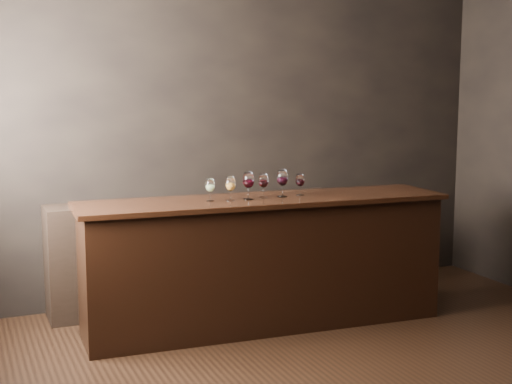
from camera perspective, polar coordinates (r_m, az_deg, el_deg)
name	(u,v)px	position (r m, az deg, el deg)	size (l,w,h in m)	color
ground	(359,383)	(4.72, 8.23, -14.90)	(5.00, 5.00, 0.00)	black
room_shell	(322,95)	(4.32, 5.28, 7.71)	(5.02, 4.52, 2.81)	black
bar_counter	(264,264)	(5.59, 0.67, -5.81)	(2.80, 0.61, 0.98)	black
bar_top	(264,200)	(5.49, 0.68, -0.67)	(2.89, 0.67, 0.04)	black
back_bar_shelf	(199,251)	(6.19, -4.58, -4.75)	(2.55, 0.40, 0.92)	black
glass_white	(210,186)	(5.34, -3.69, 0.50)	(0.07, 0.07, 0.17)	white
glass_amber	(231,184)	(5.35, -2.05, 0.62)	(0.08, 0.08, 0.18)	white
glass_red_a	(248,181)	(5.40, -0.61, 0.91)	(0.09, 0.09, 0.21)	white
glass_red_b	(263,181)	(5.50, 0.60, 0.87)	(0.08, 0.08, 0.19)	white
glass_red_c	(282,178)	(5.54, 2.13, 1.10)	(0.09, 0.09, 0.21)	white
glass_red_d	(300,181)	(5.63, 3.55, 0.92)	(0.07, 0.07, 0.17)	white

